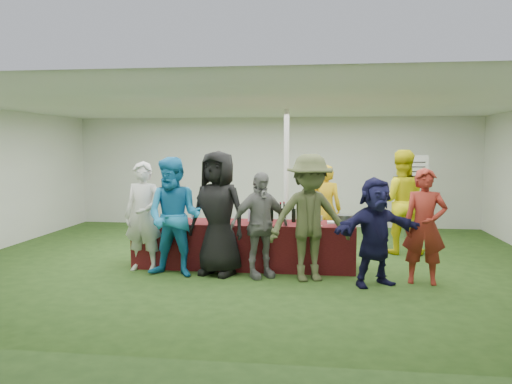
# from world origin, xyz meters

# --- Properties ---
(ground) EXTENTS (60.00, 60.00, 0.00)m
(ground) POSITION_xyz_m (0.00, 0.00, 0.00)
(ground) COLOR #284719
(ground) RESTS_ON ground
(tent) EXTENTS (10.00, 10.00, 10.00)m
(tent) POSITION_xyz_m (0.50, 1.20, 1.35)
(tent) COLOR white
(tent) RESTS_ON ground
(serving_table) EXTENTS (3.60, 0.80, 0.75)m
(serving_table) POSITION_xyz_m (-0.09, -0.36, 0.38)
(serving_table) COLOR maroon
(serving_table) RESTS_ON ground
(wine_bottles) EXTENTS (0.77, 0.16, 0.32)m
(wine_bottles) POSITION_xyz_m (0.53, -0.22, 0.87)
(wine_bottles) COLOR black
(wine_bottles) RESTS_ON serving_table
(wine_glasses) EXTENTS (2.75, 0.12, 0.16)m
(wine_glasses) POSITION_xyz_m (-0.52, -0.62, 0.86)
(wine_glasses) COLOR silver
(wine_glasses) RESTS_ON serving_table
(water_bottle) EXTENTS (0.07, 0.07, 0.23)m
(water_bottle) POSITION_xyz_m (-0.01, -0.28, 0.85)
(water_bottle) COLOR silver
(water_bottle) RESTS_ON serving_table
(bar_towel) EXTENTS (0.25, 0.18, 0.03)m
(bar_towel) POSITION_xyz_m (1.39, -0.31, 0.77)
(bar_towel) COLOR white
(bar_towel) RESTS_ON serving_table
(dump_bucket) EXTENTS (0.27, 0.27, 0.18)m
(dump_bucket) POSITION_xyz_m (1.53, -0.58, 0.84)
(dump_bucket) COLOR slate
(dump_bucket) RESTS_ON serving_table
(wine_list_sign) EXTENTS (0.50, 0.03, 1.80)m
(wine_list_sign) POSITION_xyz_m (3.21, 2.68, 1.32)
(wine_list_sign) COLOR slate
(wine_list_sign) RESTS_ON ground
(staff_pourer) EXTENTS (0.64, 0.45, 1.65)m
(staff_pourer) POSITION_xyz_m (1.25, 0.95, 0.83)
(staff_pourer) COLOR gold
(staff_pourer) RESTS_ON ground
(staff_back) EXTENTS (0.96, 0.76, 1.93)m
(staff_back) POSITION_xyz_m (2.63, 1.06, 0.97)
(staff_back) COLOR yellow
(staff_back) RESTS_ON ground
(customer_0) EXTENTS (0.67, 0.47, 1.75)m
(customer_0) POSITION_xyz_m (-1.65, -0.79, 0.88)
(customer_0) COLOR silver
(customer_0) RESTS_ON ground
(customer_1) EXTENTS (0.97, 0.80, 1.83)m
(customer_1) POSITION_xyz_m (-1.06, -1.07, 0.92)
(customer_1) COLOR #1C7FBC
(customer_1) RESTS_ON ground
(customer_2) EXTENTS (1.09, 0.88, 1.93)m
(customer_2) POSITION_xyz_m (-0.42, -0.88, 0.96)
(customer_2) COLOR black
(customer_2) RESTS_ON ground
(customer_3) EXTENTS (1.01, 0.84, 1.61)m
(customer_3) POSITION_xyz_m (0.24, -0.97, 0.81)
(customer_3) COLOR slate
(customer_3) RESTS_ON ground
(customer_4) EXTENTS (1.37, 1.03, 1.88)m
(customer_4) POSITION_xyz_m (1.00, -1.06, 0.94)
(customer_4) COLOR #434A29
(customer_4) RESTS_ON ground
(customer_5) EXTENTS (1.50, 1.08, 1.56)m
(customer_5) POSITION_xyz_m (1.93, -1.21, 0.78)
(customer_5) COLOR #141439
(customer_5) RESTS_ON ground
(customer_6) EXTENTS (0.66, 0.49, 1.68)m
(customer_6) POSITION_xyz_m (2.65, -1.02, 0.84)
(customer_6) COLOR maroon
(customer_6) RESTS_ON ground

